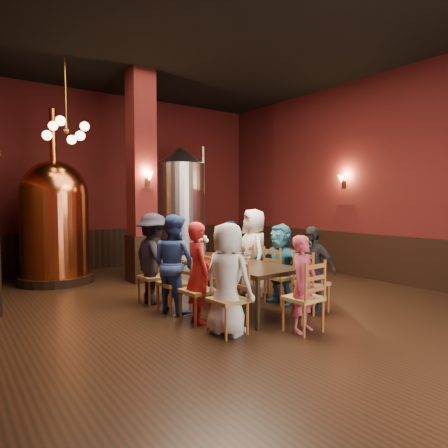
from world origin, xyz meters
TOP-DOWN VIEW (x-y plane):
  - room at (0.00, 0.00)m, footprint 10.00×10.02m
  - wainscot_right at (3.96, 0.00)m, footprint 0.08×9.90m
  - wainscot_back at (0.00, 4.96)m, footprint 7.90×0.08m
  - column at (-0.30, 2.80)m, footprint 0.58×0.58m
  - pendant_cluster at (-1.80, 2.90)m, footprint 0.90×0.90m
  - sconce_wall at (3.90, 0.80)m, footprint 0.20×0.20m
  - sconce_column at (-0.30, 2.50)m, footprint 0.20×0.20m
  - dining_table at (-0.02, -0.03)m, footprint 1.14×2.45m
  - chair_0 at (-0.81, -1.07)m, footprint 0.49×0.49m
  - person_0 at (-0.81, -1.07)m, footprint 0.68×0.83m
  - chair_1 at (-0.85, -0.40)m, footprint 0.49×0.49m
  - person_1 at (-0.85, -0.40)m, footprint 0.44×0.58m
  - chair_2 at (-0.88, 0.25)m, footprint 0.49×0.49m
  - person_2 at (-0.88, 0.25)m, footprint 0.56×0.82m
  - chair_3 at (-0.92, 0.92)m, footprint 0.49×0.49m
  - person_3 at (-0.92, 0.92)m, footprint 0.61×1.01m
  - chair_4 at (0.89, -0.97)m, footprint 0.49×0.49m
  - person_4 at (0.89, -0.97)m, footprint 0.52×0.85m
  - chair_5 at (0.85, -0.31)m, footprint 0.49×0.49m
  - person_5 at (0.85, -0.31)m, footprint 0.48×1.29m
  - chair_6 at (0.81, 0.35)m, footprint 0.49×0.49m
  - person_6 at (0.81, 0.35)m, footprint 0.73×0.90m
  - chair_7 at (0.77, 1.02)m, footprint 0.49×0.49m
  - person_7 at (0.77, 1.02)m, footprint 0.37×0.68m
  - chair_8 at (0.07, -1.57)m, footprint 0.49×0.49m
  - person_8 at (0.07, -1.57)m, footprint 0.53×0.41m
  - copper_kettle at (-1.87, 3.71)m, footprint 1.68×1.68m
  - steel_vessel at (1.26, 3.91)m, footprint 1.56×1.56m
  - rose_vase at (0.12, 0.98)m, footprint 0.22×0.22m
  - wine_glass_0 at (-0.08, -0.40)m, footprint 0.07×0.07m
  - wine_glass_1 at (0.10, -0.30)m, footprint 0.07×0.07m
  - wine_glass_2 at (0.24, 0.74)m, footprint 0.07×0.07m
  - wine_glass_3 at (0.11, -0.39)m, footprint 0.07×0.07m
  - wine_glass_4 at (-0.22, -0.76)m, footprint 0.07×0.07m
  - wine_glass_5 at (0.24, 0.35)m, footprint 0.07×0.07m
  - wine_glass_6 at (-0.14, -0.09)m, footprint 0.07×0.07m

SIDE VIEW (x-z plane):
  - chair_0 at x=-0.81m, z-range 0.00..0.92m
  - chair_1 at x=-0.85m, z-range 0.00..0.92m
  - chair_2 at x=-0.88m, z-range 0.00..0.92m
  - chair_3 at x=-0.92m, z-range 0.00..0.92m
  - chair_4 at x=0.89m, z-range 0.00..0.92m
  - chair_5 at x=0.85m, z-range 0.00..0.92m
  - chair_6 at x=0.81m, z-range 0.00..0.92m
  - chair_7 at x=0.77m, z-range 0.00..0.92m
  - chair_8 at x=0.07m, z-range 0.00..0.92m
  - wainscot_right at x=3.96m, z-range 0.00..1.00m
  - wainscot_back at x=0.00m, z-range 0.00..1.00m
  - person_8 at x=0.07m, z-range 0.00..1.29m
  - person_7 at x=0.77m, z-range 0.00..1.35m
  - person_4 at x=0.89m, z-range 0.00..1.35m
  - person_5 at x=0.85m, z-range 0.00..1.36m
  - dining_table at x=-0.02m, z-range 0.31..1.06m
  - person_1 at x=-0.85m, z-range 0.00..1.45m
  - person_0 at x=-0.81m, z-range 0.00..1.46m
  - person_2 at x=-0.88m, z-range 0.00..1.53m
  - person_3 at x=-0.92m, z-range 0.00..1.54m
  - person_6 at x=0.81m, z-range 0.00..1.59m
  - wine_glass_0 at x=-0.08m, z-range 0.75..0.92m
  - wine_glass_1 at x=0.10m, z-range 0.75..0.92m
  - wine_glass_2 at x=0.24m, z-range 0.75..0.92m
  - wine_glass_3 at x=0.11m, z-range 0.75..0.92m
  - wine_glass_4 at x=-0.22m, z-range 0.75..0.92m
  - wine_glass_5 at x=0.24m, z-range 0.75..0.92m
  - wine_glass_6 at x=-0.14m, z-range 0.75..0.92m
  - rose_vase at x=0.12m, z-range 0.81..1.17m
  - copper_kettle at x=-1.87m, z-range -0.49..3.16m
  - steel_vessel at x=1.26m, z-range 0.00..3.13m
  - sconce_wall at x=3.90m, z-range 2.02..2.38m
  - sconce_column at x=-0.30m, z-range 2.02..2.38m
  - room at x=0.00m, z-range 0.00..4.50m
  - column at x=-0.30m, z-range 0.00..4.50m
  - pendant_cluster at x=-1.80m, z-range 2.25..3.95m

